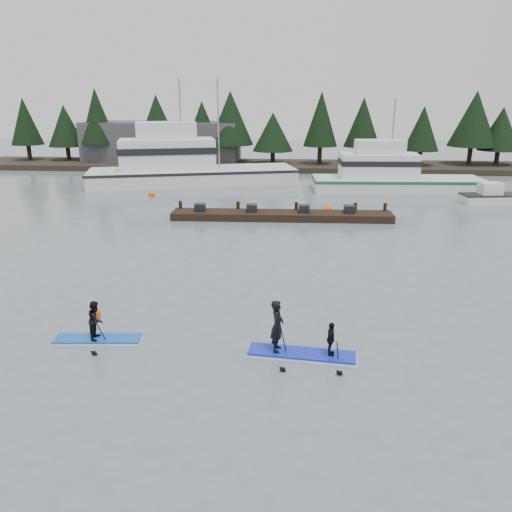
# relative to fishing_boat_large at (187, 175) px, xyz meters

# --- Properties ---
(ground) EXTENTS (160.00, 160.00, 0.00)m
(ground) POSITION_rel_fishing_boat_large_xyz_m (8.44, -31.11, -0.82)
(ground) COLOR slate
(ground) RESTS_ON ground
(far_shore) EXTENTS (70.00, 8.00, 0.60)m
(far_shore) POSITION_rel_fishing_boat_large_xyz_m (8.44, 10.89, -0.52)
(far_shore) COLOR #2D281E
(far_shore) RESTS_ON ground
(treeline) EXTENTS (60.00, 4.00, 8.00)m
(treeline) POSITION_rel_fishing_boat_large_xyz_m (8.44, 10.89, -0.82)
(treeline) COLOR black
(treeline) RESTS_ON ground
(waterfront_building) EXTENTS (18.00, 6.00, 5.00)m
(waterfront_building) POSITION_rel_fishing_boat_large_xyz_m (-5.56, 12.89, 1.68)
(waterfront_building) COLOR #4C4C51
(waterfront_building) RESTS_ON ground
(fishing_boat_large) EXTENTS (19.76, 10.01, 10.59)m
(fishing_boat_large) POSITION_rel_fishing_boat_large_xyz_m (0.00, 0.00, 0.00)
(fishing_boat_large) COLOR silver
(fishing_boat_large) RESTS_ON ground
(fishing_boat_medium) EXTENTS (14.61, 4.79, 8.60)m
(fishing_boat_medium) POSITION_rel_fishing_boat_large_xyz_m (18.59, -2.24, -0.21)
(fishing_boat_medium) COLOR silver
(fishing_boat_medium) RESTS_ON ground
(skiff) EXTENTS (6.09, 2.58, 0.69)m
(skiff) POSITION_rel_fishing_boat_large_xyz_m (25.98, -6.88, -0.47)
(skiff) COLOR silver
(skiff) RESTS_ON ground
(floating_dock) EXTENTS (14.76, 2.29, 0.49)m
(floating_dock) POSITION_rel_fishing_boat_large_xyz_m (9.27, -13.52, -0.57)
(floating_dock) COLOR black
(floating_dock) RESTS_ON ground
(buoy_a) EXTENTS (0.55, 0.55, 0.55)m
(buoy_a) POSITION_rel_fishing_boat_large_xyz_m (-1.64, -6.34, -0.82)
(buoy_a) COLOR #ED5E0B
(buoy_a) RESTS_ON ground
(buoy_d) EXTENTS (0.53, 0.53, 0.53)m
(buoy_d) POSITION_rel_fishing_boat_large_xyz_m (12.59, -10.87, -0.82)
(buoy_d) COLOR #ED5E0B
(buoy_d) RESTS_ON ground
(buoy_c) EXTENTS (0.49, 0.49, 0.49)m
(buoy_c) POSITION_rel_fishing_boat_large_xyz_m (23.95, -5.19, -0.82)
(buoy_c) COLOR #ED5E0B
(buoy_c) RESTS_ON ground
(buoy_b) EXTENTS (0.61, 0.61, 0.61)m
(buoy_b) POSITION_rel_fishing_boat_large_xyz_m (6.98, -10.39, -0.82)
(buoy_b) COLOR #ED5E0B
(buoy_b) RESTS_ON ground
(paddleboard_solo) EXTENTS (2.96, 1.12, 1.89)m
(paddleboard_solo) POSITION_rel_fishing_boat_large_xyz_m (3.54, -31.46, -0.27)
(paddleboard_solo) COLOR blue
(paddleboard_solo) RESTS_ON ground
(paddleboard_duo) EXTENTS (3.49, 1.34, 2.35)m
(paddleboard_duo) POSITION_rel_fishing_boat_large_xyz_m (10.25, -31.95, -0.21)
(paddleboard_duo) COLOR #1429C2
(paddleboard_duo) RESTS_ON ground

